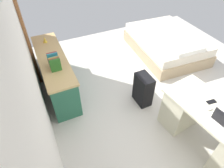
# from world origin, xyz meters

# --- Properties ---
(ground_plane) EXTENTS (5.54, 5.54, 0.00)m
(ground_plane) POSITION_xyz_m (0.00, 0.00, 0.00)
(ground_plane) COLOR beige
(wall_back) EXTENTS (4.54, 0.10, 2.87)m
(wall_back) POSITION_xyz_m (0.00, 2.03, 1.43)
(wall_back) COLOR silver
(wall_back) RESTS_ON ground_plane
(door_wooden) EXTENTS (0.88, 0.05, 2.04)m
(door_wooden) POSITION_xyz_m (1.72, 1.95, 1.02)
(door_wooden) COLOR brown
(door_wooden) RESTS_ON ground_plane
(desk) EXTENTS (1.51, 0.82, 0.74)m
(desk) POSITION_xyz_m (-1.20, -0.08, 0.39)
(desk) COLOR beige
(desk) RESTS_ON ground_plane
(credenza) EXTENTS (1.80, 0.48, 0.75)m
(credenza) POSITION_xyz_m (0.97, 1.64, 0.38)
(credenza) COLOR #28664C
(credenza) RESTS_ON ground_plane
(bed) EXTENTS (1.98, 1.52, 0.58)m
(bed) POSITION_xyz_m (1.14, -1.08, 0.24)
(bed) COLOR tan
(bed) RESTS_ON ground_plane
(suitcase_black) EXTENTS (0.36, 0.22, 0.60)m
(suitcase_black) POSITION_xyz_m (-0.05, 0.31, 0.30)
(suitcase_black) COLOR black
(suitcase_black) RESTS_ON ground_plane
(computer_mouse) EXTENTS (0.07, 0.11, 0.03)m
(computer_mouse) POSITION_xyz_m (-1.11, -0.03, 0.75)
(computer_mouse) COLOR white
(computer_mouse) RESTS_ON desk
(cell_phone_by_mouse) EXTENTS (0.08, 0.14, 0.01)m
(cell_phone_by_mouse) POSITION_xyz_m (-1.03, -0.15, 0.74)
(cell_phone_by_mouse) COLOR black
(cell_phone_by_mouse) RESTS_ON desk
(book_row) EXTENTS (0.28, 0.17, 0.24)m
(book_row) POSITION_xyz_m (0.65, 1.65, 0.86)
(book_row) COLOR #296425
(book_row) RESTS_ON credenza
(figurine_small) EXTENTS (0.08, 0.08, 0.11)m
(figurine_small) POSITION_xyz_m (1.53, 1.65, 0.81)
(figurine_small) COLOR gold
(figurine_small) RESTS_ON credenza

